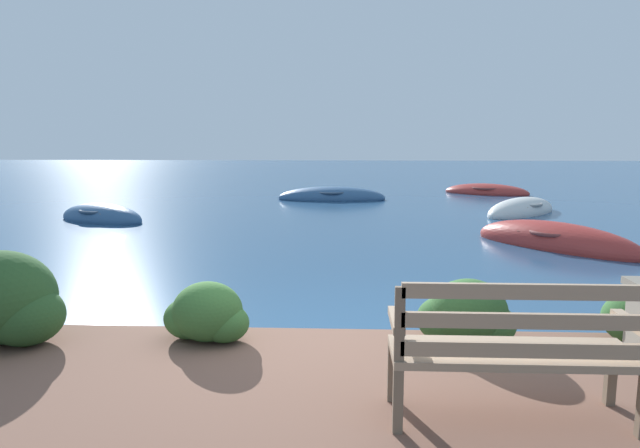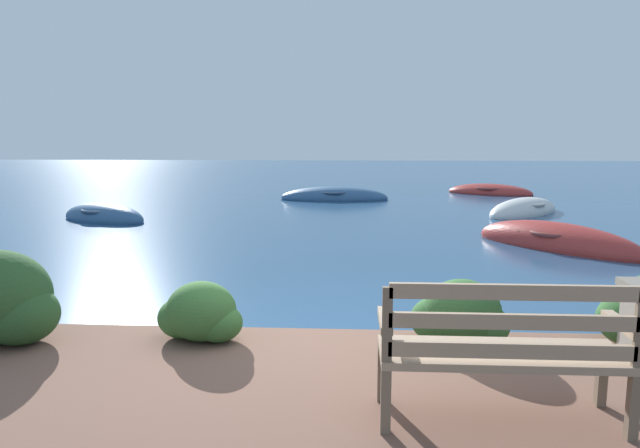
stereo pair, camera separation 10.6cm
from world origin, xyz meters
name	(u,v)px [view 2 (the right image)]	position (x,y,z in m)	size (l,w,h in m)	color
ground_plane	(335,352)	(0.00, 0.00, 0.00)	(80.00, 80.00, 0.00)	navy
park_bench	(503,348)	(1.07, -1.67, 0.70)	(1.50, 0.48, 0.93)	brown
hedge_clump_left	(200,315)	(-1.16, -0.34, 0.44)	(0.76, 0.55, 0.52)	#38662D
hedge_clump_centre	(460,316)	(1.08, -0.31, 0.46)	(0.83, 0.60, 0.56)	#2D5628
rowboat_nearest	(556,244)	(3.79, 5.14, 0.07)	(2.74, 3.02, 0.80)	#9E2D28
rowboat_mid	(104,218)	(-5.65, 7.88, 0.06)	(2.57, 1.90, 0.72)	#2D517A
rowboat_far	(524,212)	(4.52, 9.56, 0.06)	(2.68, 2.75, 0.72)	silver
rowboat_outer	(334,198)	(-0.38, 12.53, 0.06)	(3.33, 1.20, 0.71)	#2D517A
rowboat_distant	(490,192)	(4.86, 14.56, 0.05)	(3.05, 2.29, 0.60)	#9E2D28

